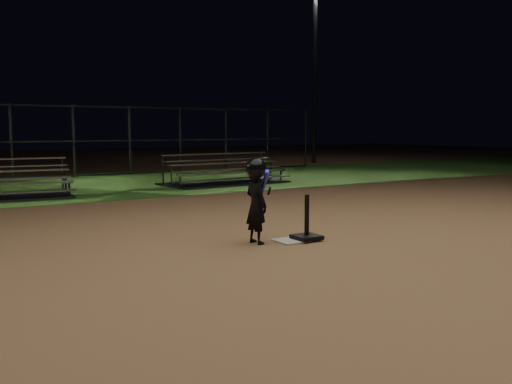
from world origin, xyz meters
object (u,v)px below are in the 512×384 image
Objects in this scene: child_batter at (256,199)px; light_pole_right at (316,60)px; home_plate at (291,241)px; bleacher_right at (225,178)px; batting_tee at (307,231)px.

light_pole_right is at bearing -46.37° from child_batter.
light_pole_right reaches higher than home_plate.
batting_tee is at bearing -114.88° from bleacher_right.
home_plate is at bearing -116.50° from bleacher_right.
child_batter is 19.84m from light_pole_right.
home_plate is at bearing -112.72° from child_batter.
bleacher_right is at bearing 67.91° from home_plate.
child_batter reaches higher than bleacher_right.
home_plate is 0.85m from child_batter.
home_plate is 0.12× the size of bleacher_right.
light_pole_right is (11.76, 15.01, 4.81)m from batting_tee.
batting_tee is 8.79m from bleacher_right.
child_batter reaches higher than home_plate.
batting_tee is 19.66m from light_pole_right.
light_pole_right is at bearing 33.54° from bleacher_right.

